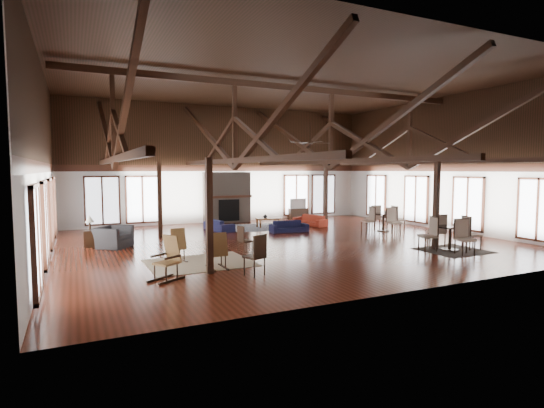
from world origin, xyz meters
name	(u,v)px	position (x,y,z in m)	size (l,w,h in m)	color
floor	(285,242)	(0.00, 0.00, 0.00)	(16.00, 16.00, 0.00)	#561F12
ceiling	(286,80)	(0.00, 0.00, 6.00)	(16.00, 14.00, 0.02)	black
wall_back	(225,164)	(0.00, 7.00, 3.00)	(16.00, 0.02, 6.00)	silver
wall_front	(427,158)	(0.00, -7.00, 3.00)	(16.00, 0.02, 6.00)	silver
wall_left	(42,161)	(-8.00, 0.00, 3.00)	(0.02, 14.00, 6.00)	silver
wall_right	(443,164)	(8.00, 0.00, 3.00)	(0.02, 14.00, 6.00)	silver
roof_truss	(285,135)	(0.00, 0.00, 4.03)	(15.60, 14.07, 3.14)	black
post_grid	(285,202)	(0.00, 0.00, 1.52)	(8.16, 7.16, 3.05)	black
fireplace	(227,198)	(0.00, 6.67, 1.29)	(2.50, 0.69, 2.60)	#716356
ceiling_fan	(311,141)	(0.50, -1.00, 3.73)	(1.60, 1.60, 0.75)	black
sofa_navy_front	(289,226)	(1.32, 2.22, 0.24)	(1.67, 0.65, 0.49)	black
sofa_navy_left	(219,225)	(-1.32, 3.99, 0.25)	(0.68, 1.74, 0.51)	#141638
sofa_orange	(310,220)	(3.25, 3.69, 0.26)	(0.69, 1.76, 0.51)	#A83320
coffee_table	(268,219)	(1.12, 4.01, 0.38)	(1.24, 0.80, 0.44)	brown
vase	(265,216)	(1.00, 4.05, 0.54)	(0.20, 0.20, 0.20)	#B2B2B2
armchair	(113,237)	(-5.98, 1.55, 0.37)	(1.14, 0.99, 0.74)	#29292B
side_table_lamp	(90,235)	(-6.71, 2.04, 0.43)	(0.44, 0.44, 1.13)	black
rocking_chair_a	(177,246)	(-4.46, -1.71, 0.48)	(0.56, 0.85, 1.01)	olive
rocking_chair_b	(218,252)	(-3.65, -3.13, 0.48)	(0.46, 0.81, 1.03)	olive
rocking_chair_c	(169,259)	(-5.10, -3.64, 0.52)	(0.97, 0.85, 1.11)	olive
side_chair_a	(243,238)	(-2.28, -1.48, 0.54)	(0.46, 0.46, 0.93)	black
side_chair_b	(257,252)	(-2.98, -4.28, 0.63)	(0.59, 0.59, 1.08)	black
cafe_table_near	(450,234)	(4.33, -3.83, 0.57)	(2.22, 2.22, 1.14)	black
cafe_table_far	(383,219)	(5.25, 0.69, 0.54)	(2.11, 2.11, 1.09)	black
cup_near	(454,225)	(4.43, -3.92, 0.86)	(0.11, 0.11, 0.09)	#B2B2B2
cup_far	(386,212)	(5.34, 0.64, 0.84)	(0.14, 0.14, 0.11)	#B2B2B2
tv_console	(298,213)	(4.23, 6.75, 0.27)	(1.10, 0.41, 0.55)	black
television	(297,203)	(4.19, 6.75, 0.83)	(0.97, 0.13, 0.56)	#B2B2B2
rug_tan	(200,263)	(-3.90, -2.16, 0.01)	(2.97, 2.33, 0.01)	tan
rug_navy	(266,227)	(1.06, 4.12, 0.01)	(3.39, 2.55, 0.01)	#1A264A
rug_dark	(453,250)	(4.37, -3.94, 0.01)	(2.06, 1.87, 0.01)	black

